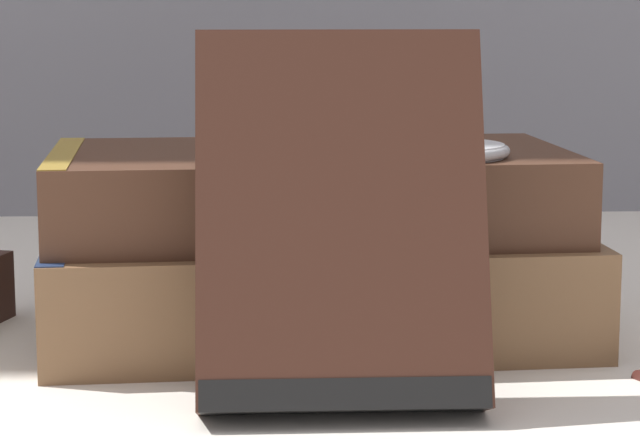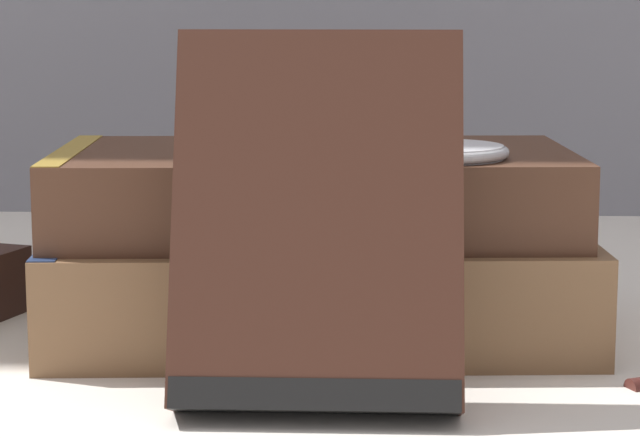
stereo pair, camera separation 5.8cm
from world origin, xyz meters
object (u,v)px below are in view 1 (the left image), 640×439
(book_flat_top, at_px, (299,191))
(reading_glasses, at_px, (179,267))
(book_flat_bottom, at_px, (304,283))
(pocket_watch, at_px, (443,149))
(book_leaning_front, at_px, (341,233))

(book_flat_top, distance_m, reading_glasses, 0.18)
(book_flat_bottom, distance_m, reading_glasses, 0.17)
(book_flat_bottom, bearing_deg, pocket_watch, -26.57)
(book_leaning_front, xyz_separation_m, reading_glasses, (-0.08, 0.27, -0.07))
(book_flat_top, bearing_deg, reading_glasses, 109.26)
(book_flat_top, xyz_separation_m, book_leaning_front, (0.01, -0.11, -0.00))
(pocket_watch, relative_size, reading_glasses, 0.57)
(pocket_watch, bearing_deg, book_flat_top, 158.10)
(book_flat_bottom, height_order, book_flat_top, book_flat_top)
(book_leaning_front, distance_m, pocket_watch, 0.10)
(pocket_watch, bearing_deg, book_flat_bottom, 157.28)
(pocket_watch, height_order, reading_glasses, pocket_watch)
(reading_glasses, bearing_deg, book_flat_bottom, -44.79)
(book_flat_top, xyz_separation_m, reading_glasses, (-0.07, 0.16, -0.07))
(book_flat_top, bearing_deg, book_leaning_front, -87.13)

